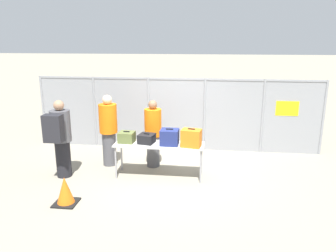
{
  "coord_description": "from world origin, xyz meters",
  "views": [
    {
      "loc": [
        0.89,
        -7.01,
        3.1
      ],
      "look_at": [
        -0.05,
        0.54,
        1.05
      ],
      "focal_mm": 35.0,
      "sensor_mm": 36.0,
      "label": 1
    }
  ],
  "objects_px": {
    "suitcase_orange": "(191,138)",
    "security_worker_far": "(109,129)",
    "inspection_table": "(159,147)",
    "suitcase_olive": "(127,137)",
    "suitcase_black": "(147,139)",
    "security_worker_near": "(153,133)",
    "traffic_cone": "(65,191)",
    "suitcase_navy": "(170,137)",
    "utility_trailer": "(219,115)",
    "traveler_hooded": "(60,136)"
  },
  "relations": [
    {
      "from": "inspection_table",
      "to": "suitcase_orange",
      "type": "xyz_separation_m",
      "value": [
        0.73,
        -0.09,
        0.26
      ]
    },
    {
      "from": "suitcase_black",
      "to": "security_worker_near",
      "type": "bearing_deg",
      "value": 85.02
    },
    {
      "from": "suitcase_black",
      "to": "security_worker_near",
      "type": "xyz_separation_m",
      "value": [
        0.05,
        0.57,
        -0.03
      ]
    },
    {
      "from": "suitcase_olive",
      "to": "traffic_cone",
      "type": "distance_m",
      "value": 1.88
    },
    {
      "from": "inspection_table",
      "to": "suitcase_olive",
      "type": "relative_size",
      "value": 5.47
    },
    {
      "from": "security_worker_far",
      "to": "traffic_cone",
      "type": "relative_size",
      "value": 3.25
    },
    {
      "from": "inspection_table",
      "to": "security_worker_near",
      "type": "bearing_deg",
      "value": 111.7
    },
    {
      "from": "suitcase_orange",
      "to": "security_worker_far",
      "type": "distance_m",
      "value": 2.18
    },
    {
      "from": "security_worker_far",
      "to": "utility_trailer",
      "type": "distance_m",
      "value": 5.05
    },
    {
      "from": "traffic_cone",
      "to": "suitcase_black",
      "type": "bearing_deg",
      "value": 49.96
    },
    {
      "from": "suitcase_black",
      "to": "traffic_cone",
      "type": "distance_m",
      "value": 2.13
    },
    {
      "from": "utility_trailer",
      "to": "traffic_cone",
      "type": "bearing_deg",
      "value": -116.14
    },
    {
      "from": "inspection_table",
      "to": "suitcase_black",
      "type": "bearing_deg",
      "value": 171.97
    },
    {
      "from": "suitcase_orange",
      "to": "utility_trailer",
      "type": "bearing_deg",
      "value": 81.31
    },
    {
      "from": "suitcase_navy",
      "to": "security_worker_far",
      "type": "xyz_separation_m",
      "value": [
        -1.59,
        0.58,
        -0.04
      ]
    },
    {
      "from": "suitcase_orange",
      "to": "security_worker_near",
      "type": "distance_m",
      "value": 1.2
    },
    {
      "from": "traffic_cone",
      "to": "security_worker_far",
      "type": "bearing_deg",
      "value": 83.19
    },
    {
      "from": "inspection_table",
      "to": "security_worker_near",
      "type": "relative_size",
      "value": 1.22
    },
    {
      "from": "traveler_hooded",
      "to": "security_worker_far",
      "type": "xyz_separation_m",
      "value": [
        0.84,
        0.89,
        -0.06
      ]
    },
    {
      "from": "utility_trailer",
      "to": "traffic_cone",
      "type": "height_order",
      "value": "utility_trailer"
    },
    {
      "from": "suitcase_navy",
      "to": "utility_trailer",
      "type": "bearing_deg",
      "value": 75.51
    },
    {
      "from": "inspection_table",
      "to": "suitcase_olive",
      "type": "xyz_separation_m",
      "value": [
        -0.76,
        0.04,
        0.19
      ]
    },
    {
      "from": "suitcase_orange",
      "to": "security_worker_far",
      "type": "height_order",
      "value": "security_worker_far"
    },
    {
      "from": "traveler_hooded",
      "to": "security_worker_near",
      "type": "xyz_separation_m",
      "value": [
        1.94,
        0.93,
        -0.12
      ]
    },
    {
      "from": "suitcase_olive",
      "to": "suitcase_orange",
      "type": "bearing_deg",
      "value": -5.21
    },
    {
      "from": "suitcase_orange",
      "to": "security_worker_far",
      "type": "relative_size",
      "value": 0.26
    },
    {
      "from": "security_worker_near",
      "to": "inspection_table",
      "type": "bearing_deg",
      "value": 92.49
    },
    {
      "from": "traveler_hooded",
      "to": "security_worker_far",
      "type": "relative_size",
      "value": 1.0
    },
    {
      "from": "suitcase_olive",
      "to": "utility_trailer",
      "type": "distance_m",
      "value": 5.21
    },
    {
      "from": "suitcase_orange",
      "to": "suitcase_olive",
      "type": "bearing_deg",
      "value": 174.79
    },
    {
      "from": "suitcase_navy",
      "to": "security_worker_far",
      "type": "distance_m",
      "value": 1.69
    },
    {
      "from": "suitcase_black",
      "to": "suitcase_navy",
      "type": "distance_m",
      "value": 0.54
    },
    {
      "from": "traveler_hooded",
      "to": "traffic_cone",
      "type": "relative_size",
      "value": 3.25
    },
    {
      "from": "suitcase_navy",
      "to": "suitcase_orange",
      "type": "distance_m",
      "value": 0.5
    },
    {
      "from": "suitcase_black",
      "to": "security_worker_far",
      "type": "relative_size",
      "value": 0.23
    },
    {
      "from": "inspection_table",
      "to": "suitcase_olive",
      "type": "bearing_deg",
      "value": 176.77
    },
    {
      "from": "security_worker_near",
      "to": "suitcase_navy",
      "type": "bearing_deg",
      "value": 108.46
    },
    {
      "from": "suitcase_orange",
      "to": "security_worker_near",
      "type": "xyz_separation_m",
      "value": [
        -0.97,
        0.7,
        -0.12
      ]
    },
    {
      "from": "suitcase_orange",
      "to": "utility_trailer",
      "type": "height_order",
      "value": "suitcase_orange"
    },
    {
      "from": "suitcase_olive",
      "to": "traveler_hooded",
      "type": "height_order",
      "value": "traveler_hooded"
    },
    {
      "from": "suitcase_navy",
      "to": "traveler_hooded",
      "type": "xyz_separation_m",
      "value": [
        -2.43,
        -0.31,
        0.02
      ]
    },
    {
      "from": "suitcase_navy",
      "to": "suitcase_black",
      "type": "bearing_deg",
      "value": 174.14
    },
    {
      "from": "inspection_table",
      "to": "utility_trailer",
      "type": "distance_m",
      "value": 4.96
    },
    {
      "from": "traffic_cone",
      "to": "suitcase_olive",
      "type": "bearing_deg",
      "value": 61.63
    },
    {
      "from": "suitcase_navy",
      "to": "inspection_table",
      "type": "bearing_deg",
      "value": 176.82
    },
    {
      "from": "suitcase_olive",
      "to": "traveler_hooded",
      "type": "xyz_separation_m",
      "value": [
        -1.43,
        -0.36,
        0.08
      ]
    },
    {
      "from": "suitcase_black",
      "to": "suitcase_orange",
      "type": "distance_m",
      "value": 1.03
    },
    {
      "from": "inspection_table",
      "to": "suitcase_olive",
      "type": "distance_m",
      "value": 0.78
    },
    {
      "from": "inspection_table",
      "to": "suitcase_navy",
      "type": "relative_size",
      "value": 4.97
    },
    {
      "from": "security_worker_near",
      "to": "traffic_cone",
      "type": "height_order",
      "value": "security_worker_near"
    }
  ]
}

